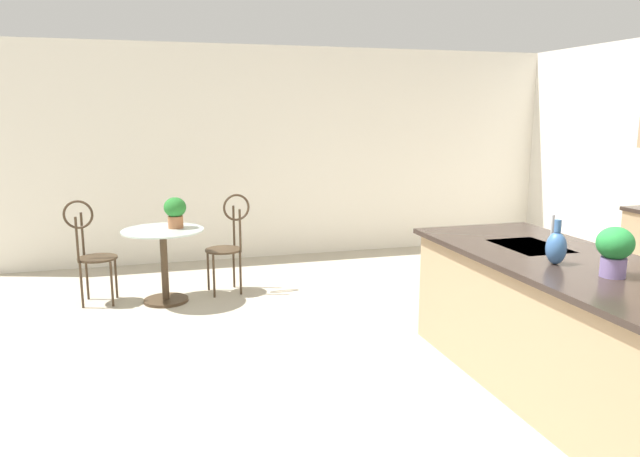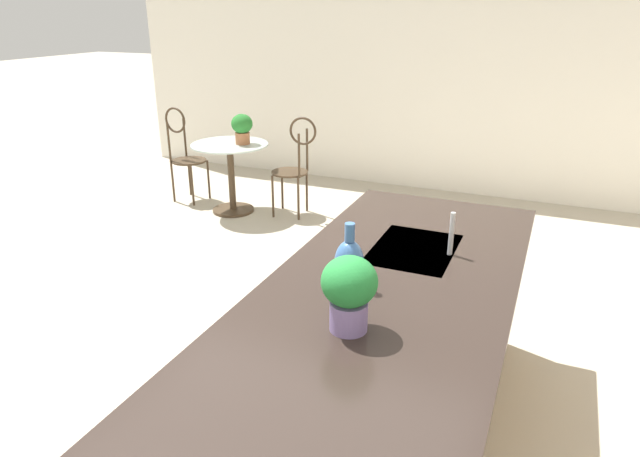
{
  "view_description": "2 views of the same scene",
  "coord_description": "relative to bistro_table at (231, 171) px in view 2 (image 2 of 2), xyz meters",
  "views": [
    {
      "loc": [
        3.4,
        -1.78,
        1.87
      ],
      "look_at": [
        -1.6,
        -0.35,
        0.86
      ],
      "focal_mm": 33.55,
      "sensor_mm": 36.0,
      "label": 1
    },
    {
      "loc": [
        2.35,
        1.45,
        2.06
      ],
      "look_at": [
        -0.55,
        0.2,
        0.82
      ],
      "focal_mm": 31.69,
      "sensor_mm": 36.0,
      "label": 2
    }
  ],
  "objects": [
    {
      "name": "ground_plane",
      "position": [
        2.57,
        1.68,
        -0.45
      ],
      "size": [
        40.0,
        40.0,
        0.0
      ],
      "primitive_type": "plane",
      "color": "#B2A893"
    },
    {
      "name": "wall_left_window",
      "position": [
        -1.69,
        1.68,
        0.9
      ],
      "size": [
        0.12,
        7.8,
        2.7
      ],
      "primitive_type": "cube",
      "color": "silver",
      "rests_on": "ground"
    },
    {
      "name": "kitchen_island",
      "position": [
        2.87,
        2.53,
        0.02
      ],
      "size": [
        2.8,
        1.06,
        0.92
      ],
      "color": "tan",
      "rests_on": "ground"
    },
    {
      "name": "bistro_table",
      "position": [
        0.0,
        0.0,
        0.0
      ],
      "size": [
        0.8,
        0.8,
        0.74
      ],
      "color": "#3D2D1E",
      "rests_on": "ground"
    },
    {
      "name": "chair_near_window",
      "position": [
        -0.17,
        0.66,
        0.13
      ],
      "size": [
        0.42,
        0.5,
        1.04
      ],
      "color": "#3D2D1E",
      "rests_on": "ground"
    },
    {
      "name": "chair_by_island",
      "position": [
        -0.15,
        -0.69,
        0.13
      ],
      "size": [
        0.41,
        0.5,
        1.04
      ],
      "color": "#3D2D1E",
      "rests_on": "ground"
    },
    {
      "name": "sink_faucet",
      "position": [
        2.32,
        2.71,
        0.58
      ],
      "size": [
        0.02,
        0.02,
        0.22
      ],
      "primitive_type": "cylinder",
      "color": "#B2B5BA",
      "rests_on": "kitchen_island"
    },
    {
      "name": "potted_plant_on_table",
      "position": [
        -0.05,
        0.13,
        0.47
      ],
      "size": [
        0.22,
        0.22,
        0.31
      ],
      "color": "#9E603D",
      "rests_on": "bistro_table"
    },
    {
      "name": "potted_plant_counter_near",
      "position": [
        3.17,
        2.5,
        0.64
      ],
      "size": [
        0.21,
        0.21,
        0.3
      ],
      "color": "#7A669E",
      "rests_on": "kitchen_island"
    },
    {
      "name": "vase_on_counter",
      "position": [
        2.82,
        2.37,
        0.58
      ],
      "size": [
        0.13,
        0.13,
        0.29
      ],
      "color": "#386099",
      "rests_on": "kitchen_island"
    }
  ]
}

